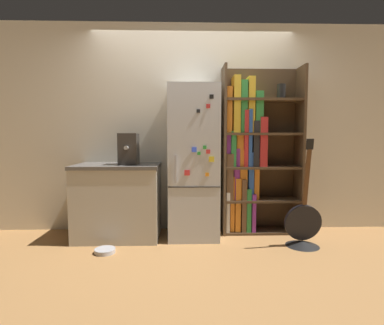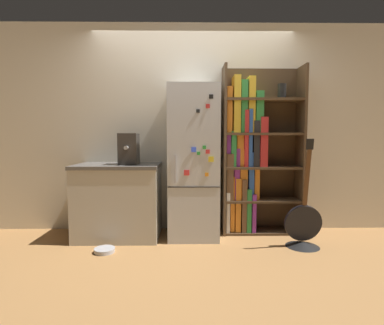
# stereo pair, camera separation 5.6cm
# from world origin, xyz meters

# --- Properties ---
(ground_plane) EXTENTS (16.00, 16.00, 0.00)m
(ground_plane) POSITION_xyz_m (0.00, 0.00, 0.00)
(ground_plane) COLOR #A87542
(wall_back) EXTENTS (8.00, 0.05, 2.60)m
(wall_back) POSITION_xyz_m (0.00, 0.47, 1.30)
(wall_back) COLOR beige
(wall_back) RESTS_ON ground_plane
(refrigerator) EXTENTS (0.58, 0.61, 1.77)m
(refrigerator) POSITION_xyz_m (-0.00, 0.16, 0.89)
(refrigerator) COLOR silver
(refrigerator) RESTS_ON ground_plane
(bookshelf) EXTENTS (0.97, 0.33, 2.04)m
(bookshelf) POSITION_xyz_m (0.71, 0.31, 0.97)
(bookshelf) COLOR #4C3823
(bookshelf) RESTS_ON ground_plane
(kitchen_counter) EXTENTS (0.97, 0.65, 0.87)m
(kitchen_counter) POSITION_xyz_m (-0.88, 0.14, 0.44)
(kitchen_counter) COLOR #BCB7A8
(kitchen_counter) RESTS_ON ground_plane
(espresso_machine) EXTENTS (0.21, 0.31, 0.36)m
(espresso_machine) POSITION_xyz_m (-0.75, 0.10, 1.05)
(espresso_machine) COLOR #38332D
(espresso_machine) RESTS_ON kitchen_counter
(guitar) EXTENTS (0.40, 0.36, 1.17)m
(guitar) POSITION_xyz_m (1.18, -0.23, 0.17)
(guitar) COLOR black
(guitar) RESTS_ON ground_plane
(pet_bowl) EXTENTS (0.21, 0.21, 0.04)m
(pet_bowl) POSITION_xyz_m (-0.92, -0.36, 0.03)
(pet_bowl) COLOR #B7B7BC
(pet_bowl) RESTS_ON ground_plane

